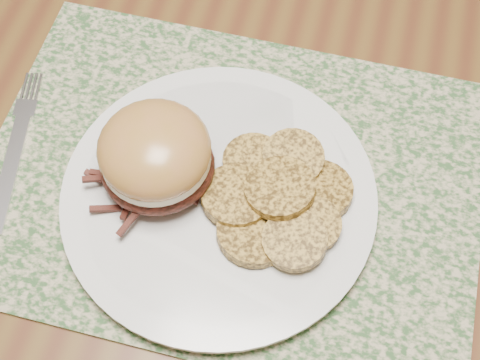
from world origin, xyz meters
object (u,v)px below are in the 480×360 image
object	(u,v)px
dining_table	(177,132)
fork	(16,148)
dinner_plate	(219,198)
pork_sandwich	(156,156)

from	to	relation	value
dining_table	fork	world-z (taller)	fork
dinner_plate	fork	distance (m)	0.20
dining_table	dinner_plate	distance (m)	0.16
fork	pork_sandwich	bearing A→B (deg)	-12.65
dinner_plate	pork_sandwich	world-z (taller)	pork_sandwich
pork_sandwich	dining_table	bearing A→B (deg)	80.21
dining_table	fork	xyz separation A→B (m)	(-0.12, -0.10, 0.09)
pork_sandwich	fork	bearing A→B (deg)	155.10
dining_table	pork_sandwich	size ratio (longest dim) A/B	11.80
dining_table	fork	distance (m)	0.18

